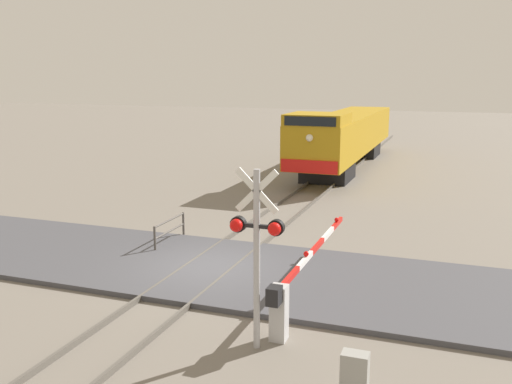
{
  "coord_description": "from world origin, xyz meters",
  "views": [
    {
      "loc": [
        6.92,
        -14.9,
        5.83
      ],
      "look_at": [
        0.91,
        1.65,
        2.17
      ],
      "focal_mm": 39.89,
      "sensor_mm": 36.0,
      "label": 1
    }
  ],
  "objects_px": {
    "utility_cabinet": "(354,380)",
    "guard_railing": "(170,229)",
    "locomotive": "(346,135)",
    "crossing_signal": "(256,239)",
    "crossing_gate": "(293,286)"
  },
  "relations": [
    {
      "from": "utility_cabinet",
      "to": "guard_railing",
      "type": "height_order",
      "value": "utility_cabinet"
    },
    {
      "from": "locomotive",
      "to": "guard_railing",
      "type": "relative_size",
      "value": 8.86
    },
    {
      "from": "locomotive",
      "to": "utility_cabinet",
      "type": "relative_size",
      "value": 18.5
    },
    {
      "from": "utility_cabinet",
      "to": "locomotive",
      "type": "bearing_deg",
      "value": 101.59
    },
    {
      "from": "locomotive",
      "to": "utility_cabinet",
      "type": "height_order",
      "value": "locomotive"
    },
    {
      "from": "crossing_signal",
      "to": "guard_railing",
      "type": "height_order",
      "value": "crossing_signal"
    },
    {
      "from": "crossing_signal",
      "to": "crossing_gate",
      "type": "distance_m",
      "value": 2.25
    },
    {
      "from": "guard_railing",
      "to": "crossing_gate",
      "type": "bearing_deg",
      "value": -37.96
    },
    {
      "from": "crossing_gate",
      "to": "guard_railing",
      "type": "relative_size",
      "value": 3.39
    },
    {
      "from": "crossing_gate",
      "to": "guard_railing",
      "type": "bearing_deg",
      "value": 142.04
    },
    {
      "from": "locomotive",
      "to": "utility_cabinet",
      "type": "xyz_separation_m",
      "value": [
        5.43,
        -26.46,
        -1.53
      ]
    },
    {
      "from": "locomotive",
      "to": "crossing_gate",
      "type": "height_order",
      "value": "locomotive"
    },
    {
      "from": "crossing_gate",
      "to": "crossing_signal",
      "type": "bearing_deg",
      "value": -102.25
    },
    {
      "from": "locomotive",
      "to": "crossing_gate",
      "type": "distance_m",
      "value": 23.67
    },
    {
      "from": "crossing_signal",
      "to": "crossing_gate",
      "type": "xyz_separation_m",
      "value": [
        0.34,
        1.58,
        -1.56
      ]
    }
  ]
}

